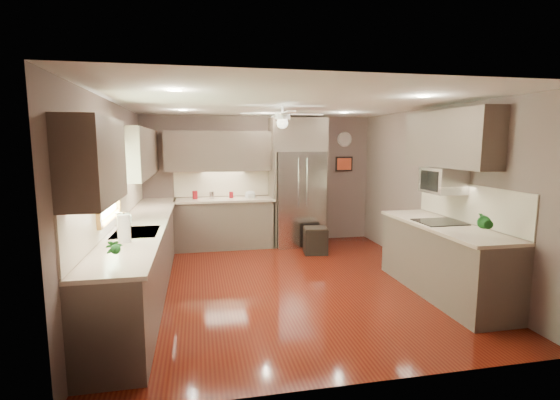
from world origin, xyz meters
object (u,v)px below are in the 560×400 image
object	(u,v)px
soap_bottle	(128,219)
potted_plant_right	(486,222)
stool	(315,240)
paper_towel	(124,229)
canister_a	(195,195)
refrigerator	(298,184)
canister_d	(231,195)
bowl	(250,197)
microwave	(443,180)
potted_plant_left	(113,247)
canister_b	(212,195)

from	to	relation	value
soap_bottle	potted_plant_right	world-z (taller)	potted_plant_right
stool	paper_towel	xyz separation A→B (m)	(-2.82, -2.44, 0.84)
canister_a	refrigerator	xyz separation A→B (m)	(1.96, -0.06, 0.17)
canister_d	potted_plant_right	world-z (taller)	potted_plant_right
bowl	microwave	world-z (taller)	microwave
potted_plant_right	bowl	bearing A→B (deg)	120.29
canister_a	potted_plant_left	distance (m)	4.04
stool	paper_towel	bearing A→B (deg)	-139.19
canister_b	bowl	xyz separation A→B (m)	(0.72, -0.05, -0.04)
potted_plant_right	stool	xyz separation A→B (m)	(-1.08, 2.98, -0.87)
canister_b	soap_bottle	distance (m)	2.65
bowl	microwave	xyz separation A→B (m)	(2.26, -2.71, 0.51)
canister_a	soap_bottle	distance (m)	2.54
potted_plant_right	paper_towel	size ratio (longest dim) A/B	1.02
microwave	stool	xyz separation A→B (m)	(-1.18, 1.99, -1.24)
potted_plant_right	microwave	distance (m)	1.06
bowl	refrigerator	distance (m)	0.96
soap_bottle	paper_towel	xyz separation A→B (m)	(0.09, -0.81, 0.04)
canister_d	paper_towel	distance (m)	3.52
canister_b	microwave	distance (m)	4.09
canister_d	soap_bottle	world-z (taller)	soap_bottle
canister_b	paper_towel	xyz separation A→B (m)	(-1.02, -3.21, 0.07)
canister_b	potted_plant_right	size ratio (longest dim) A/B	0.39
potted_plant_left	canister_d	bearing A→B (deg)	71.30
potted_plant_left	microwave	size ratio (longest dim) A/B	0.50
potted_plant_right	stool	size ratio (longest dim) A/B	0.71
canister_b	stool	xyz separation A→B (m)	(1.80, -0.77, -0.77)
microwave	paper_towel	xyz separation A→B (m)	(-4.00, -0.44, -0.40)
bowl	potted_plant_left	bearing A→B (deg)	-113.53
canister_a	canister_d	world-z (taller)	canister_a
potted_plant_right	potted_plant_left	bearing A→B (deg)	-176.68
soap_bottle	refrigerator	world-z (taller)	refrigerator
potted_plant_left	microwave	xyz separation A→B (m)	(3.97, 1.21, 0.40)
soap_bottle	potted_plant_left	world-z (taller)	potted_plant_left
canister_d	bowl	distance (m)	0.36
stool	canister_b	bearing A→B (deg)	156.89
bowl	stool	world-z (taller)	bowl
refrigerator	paper_towel	distance (m)	4.14
potted_plant_right	refrigerator	world-z (taller)	refrigerator
canister_b	refrigerator	xyz separation A→B (m)	(1.65, -0.05, 0.18)
canister_d	stool	world-z (taller)	canister_d
soap_bottle	paper_towel	distance (m)	0.81
stool	potted_plant_right	bearing A→B (deg)	-70.11
canister_a	potted_plant_right	xyz separation A→B (m)	(3.19, -3.75, 0.09)
potted_plant_left	microwave	bearing A→B (deg)	16.99
potted_plant_left	microwave	world-z (taller)	microwave
canister_b	microwave	world-z (taller)	microwave
potted_plant_left	refrigerator	xyz separation A→B (m)	(2.64, 3.92, 0.11)
canister_b	bowl	size ratio (longest dim) A/B	0.61
canister_a	paper_towel	size ratio (longest dim) A/B	0.46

